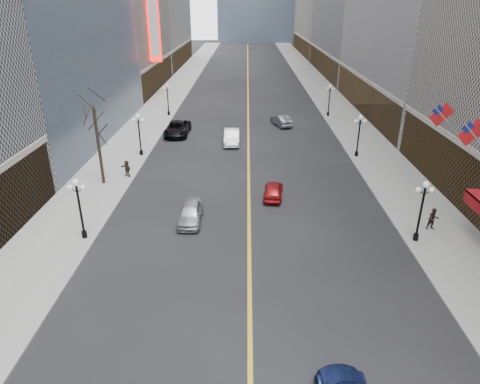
{
  "coord_description": "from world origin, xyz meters",
  "views": [
    {
      "loc": [
        -0.25,
        3.54,
        15.67
      ],
      "look_at": [
        -0.52,
        21.01,
        7.83
      ],
      "focal_mm": 32.0,
      "sensor_mm": 36.0,
      "label": 1
    }
  ],
  "objects_px": {
    "car_sb_far": "(281,120)",
    "streetlamp_east_1": "(422,205)",
    "streetlamp_east_3": "(329,97)",
    "car_nb_near": "(190,213)",
    "car_nb_mid": "(232,137)",
    "car_nb_far": "(177,128)",
    "streetlamp_west_2": "(139,131)",
    "streetlamp_west_1": "(79,203)",
    "streetlamp_west_3": "(168,96)",
    "streetlamp_east_2": "(359,131)",
    "car_sb_mid": "(273,190)"
  },
  "relations": [
    {
      "from": "car_nb_mid",
      "to": "car_sb_mid",
      "type": "xyz_separation_m",
      "value": [
        4.12,
        -15.32,
        -0.17
      ]
    },
    {
      "from": "streetlamp_east_1",
      "to": "streetlamp_west_2",
      "type": "height_order",
      "value": "same"
    },
    {
      "from": "streetlamp_east_1",
      "to": "streetlamp_east_3",
      "type": "xyz_separation_m",
      "value": [
        0.0,
        36.0,
        0.0
      ]
    },
    {
      "from": "streetlamp_east_1",
      "to": "car_sb_mid",
      "type": "height_order",
      "value": "streetlamp_east_1"
    },
    {
      "from": "car_nb_near",
      "to": "car_nb_far",
      "type": "bearing_deg",
      "value": 100.35
    },
    {
      "from": "streetlamp_east_3",
      "to": "car_sb_far",
      "type": "relative_size",
      "value": 1.01
    },
    {
      "from": "streetlamp_west_2",
      "to": "car_sb_mid",
      "type": "height_order",
      "value": "streetlamp_west_2"
    },
    {
      "from": "car_nb_near",
      "to": "car_nb_far",
      "type": "relative_size",
      "value": 0.72
    },
    {
      "from": "streetlamp_west_2",
      "to": "car_nb_near",
      "type": "height_order",
      "value": "streetlamp_west_2"
    },
    {
      "from": "car_nb_far",
      "to": "streetlamp_east_3",
      "type": "bearing_deg",
      "value": 26.42
    },
    {
      "from": "car_nb_near",
      "to": "streetlamp_east_3",
      "type": "bearing_deg",
      "value": 63.3
    },
    {
      "from": "car_nb_far",
      "to": "streetlamp_west_2",
      "type": "bearing_deg",
      "value": -107.86
    },
    {
      "from": "car_nb_mid",
      "to": "car_sb_mid",
      "type": "relative_size",
      "value": 1.29
    },
    {
      "from": "streetlamp_west_1",
      "to": "car_nb_near",
      "type": "bearing_deg",
      "value": 21.15
    },
    {
      "from": "car_nb_mid",
      "to": "car_sb_mid",
      "type": "distance_m",
      "value": 15.86
    },
    {
      "from": "streetlamp_west_3",
      "to": "car_nb_mid",
      "type": "distance_m",
      "value": 16.65
    },
    {
      "from": "streetlamp_east_1",
      "to": "car_nb_mid",
      "type": "distance_m",
      "value": 26.64
    },
    {
      "from": "car_sb_far",
      "to": "streetlamp_west_3",
      "type": "bearing_deg",
      "value": -36.54
    },
    {
      "from": "streetlamp_west_1",
      "to": "car_sb_far",
      "type": "relative_size",
      "value": 1.01
    },
    {
      "from": "streetlamp_west_1",
      "to": "car_nb_far",
      "type": "xyz_separation_m",
      "value": [
        2.8,
        26.16,
        -2.05
      ]
    },
    {
      "from": "car_sb_far",
      "to": "streetlamp_east_1",
      "type": "bearing_deg",
      "value": 84.47
    },
    {
      "from": "streetlamp_east_3",
      "to": "streetlamp_west_2",
      "type": "distance_m",
      "value": 29.68
    },
    {
      "from": "car_nb_near",
      "to": "car_sb_mid",
      "type": "distance_m",
      "value": 8.06
    },
    {
      "from": "streetlamp_west_2",
      "to": "car_nb_far",
      "type": "bearing_deg",
      "value": 71.05
    },
    {
      "from": "streetlamp_east_2",
      "to": "car_nb_near",
      "type": "bearing_deg",
      "value": -137.07
    },
    {
      "from": "streetlamp_east_1",
      "to": "streetlamp_west_2",
      "type": "distance_m",
      "value": 29.68
    },
    {
      "from": "streetlamp_east_1",
      "to": "streetlamp_west_2",
      "type": "relative_size",
      "value": 1.0
    },
    {
      "from": "streetlamp_east_2",
      "to": "streetlamp_west_1",
      "type": "distance_m",
      "value": 29.68
    },
    {
      "from": "car_sb_far",
      "to": "streetlamp_east_3",
      "type": "bearing_deg",
      "value": -163.36
    },
    {
      "from": "streetlamp_east_1",
      "to": "car_nb_near",
      "type": "relative_size",
      "value": 1.03
    },
    {
      "from": "streetlamp_west_3",
      "to": "car_sb_mid",
      "type": "bearing_deg",
      "value": -64.07
    },
    {
      "from": "streetlamp_east_1",
      "to": "car_sb_mid",
      "type": "xyz_separation_m",
      "value": [
        -9.68,
        7.38,
        -2.23
      ]
    },
    {
      "from": "car_nb_mid",
      "to": "car_nb_far",
      "type": "distance_m",
      "value": 7.81
    },
    {
      "from": "streetlamp_east_1",
      "to": "car_nb_mid",
      "type": "relative_size",
      "value": 0.89
    },
    {
      "from": "car_sb_mid",
      "to": "car_nb_mid",
      "type": "bearing_deg",
      "value": -68.49
    },
    {
      "from": "streetlamp_east_2",
      "to": "streetlamp_west_3",
      "type": "bearing_deg",
      "value": 142.67
    },
    {
      "from": "car_sb_far",
      "to": "streetlamp_east_2",
      "type": "bearing_deg",
      "value": 100.82
    },
    {
      "from": "streetlamp_west_2",
      "to": "car_nb_mid",
      "type": "distance_m",
      "value": 11.06
    },
    {
      "from": "car_nb_mid",
      "to": "car_sb_mid",
      "type": "bearing_deg",
      "value": -76.2
    },
    {
      "from": "car_nb_mid",
      "to": "streetlamp_west_3",
      "type": "bearing_deg",
      "value": 125.14
    },
    {
      "from": "streetlamp_east_3",
      "to": "car_nb_near",
      "type": "distance_m",
      "value": 37.05
    },
    {
      "from": "streetlamp_west_3",
      "to": "car_sb_mid",
      "type": "xyz_separation_m",
      "value": [
        13.92,
        -28.62,
        -2.23
      ]
    },
    {
      "from": "streetlamp_east_3",
      "to": "car_sb_far",
      "type": "xyz_separation_m",
      "value": [
        -7.29,
        -5.2,
        -2.17
      ]
    },
    {
      "from": "car_nb_far",
      "to": "car_sb_mid",
      "type": "height_order",
      "value": "car_nb_far"
    },
    {
      "from": "streetlamp_east_1",
      "to": "streetlamp_east_3",
      "type": "bearing_deg",
      "value": 90.0
    },
    {
      "from": "streetlamp_west_1",
      "to": "car_nb_near",
      "type": "height_order",
      "value": "streetlamp_west_1"
    },
    {
      "from": "streetlamp_east_3",
      "to": "car_nb_far",
      "type": "relative_size",
      "value": 0.74
    },
    {
      "from": "streetlamp_west_2",
      "to": "car_sb_far",
      "type": "xyz_separation_m",
      "value": [
        16.31,
        12.8,
        -2.17
      ]
    },
    {
      "from": "streetlamp_west_3",
      "to": "streetlamp_east_2",
      "type": "bearing_deg",
      "value": -37.33
    },
    {
      "from": "streetlamp_east_2",
      "to": "car_nb_far",
      "type": "xyz_separation_m",
      "value": [
        -20.8,
        8.16,
        -2.05
      ]
    }
  ]
}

